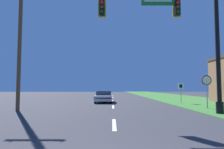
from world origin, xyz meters
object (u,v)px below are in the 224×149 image
at_px(stop_sign, 206,84).
at_px(car_ahead, 103,97).
at_px(utility_pole_near, 19,43).
at_px(route_sign_post, 180,88).
at_px(signal_mast, 185,33).

bearing_deg(stop_sign, car_ahead, 139.26).
distance_m(car_ahead, utility_pole_near, 10.83).
relative_size(car_ahead, route_sign_post, 2.24).
height_order(signal_mast, stop_sign, signal_mast).
distance_m(car_ahead, stop_sign, 10.75).
bearing_deg(utility_pole_near, stop_sign, 5.65).
bearing_deg(signal_mast, stop_sign, 49.30).
xyz_separation_m(signal_mast, utility_pole_near, (-11.05, 1.70, -0.25)).
bearing_deg(route_sign_post, utility_pole_near, -154.22).
distance_m(signal_mast, route_sign_post, 9.24).
relative_size(stop_sign, utility_pole_near, 0.27).
distance_m(stop_sign, route_sign_post, 5.18).
xyz_separation_m(stop_sign, utility_pole_near, (-13.68, -1.35, 2.85)).
xyz_separation_m(car_ahead, stop_sign, (8.09, -6.97, 1.26)).
bearing_deg(signal_mast, car_ahead, 118.61).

